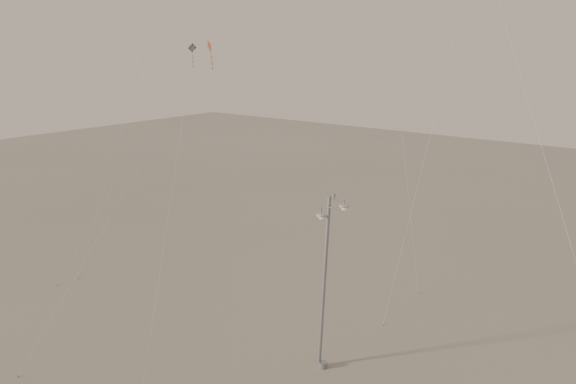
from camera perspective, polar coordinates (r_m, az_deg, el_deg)
The scene contains 4 objects.
street_lamp at distance 31.19m, azimuth 3.39°, elevation -7.60°, with size 1.57×0.85×9.04m.
kite_3 at distance 35.04m, azimuth -10.93°, elevation 5.87°, with size 2.22×12.04×15.91m.
kite_4 at distance 31.97m, azimuth 18.27°, elevation 15.34°, with size 12.74×8.99×24.44m.
kite_6 at distance 46.46m, azimuth -11.12°, elevation 7.88°, with size 2.52×11.17×15.63m.
Camera 1 is at (18.88, -18.91, 16.17)m, focal length 40.00 mm.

